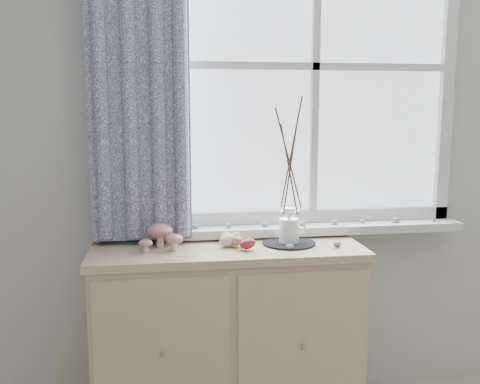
{
  "coord_description": "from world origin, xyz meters",
  "views": [
    {
      "loc": [
        -0.42,
        -0.53,
        1.45
      ],
      "look_at": [
        -0.1,
        1.7,
        1.1
      ],
      "focal_mm": 40.0,
      "sensor_mm": 36.0,
      "label": 1
    }
  ],
  "objects_px": {
    "sideboard": "(228,337)",
    "botanical_book": "(131,219)",
    "twig_pitcher": "(290,160)",
    "toadstool_cluster": "(161,234)"
  },
  "relations": [
    {
      "from": "sideboard",
      "to": "botanical_book",
      "type": "height_order",
      "value": "botanical_book"
    },
    {
      "from": "sideboard",
      "to": "twig_pitcher",
      "type": "distance_m",
      "value": 0.85
    },
    {
      "from": "sideboard",
      "to": "toadstool_cluster",
      "type": "xyz_separation_m",
      "value": [
        -0.29,
        0.01,
        0.49
      ]
    },
    {
      "from": "sideboard",
      "to": "toadstool_cluster",
      "type": "distance_m",
      "value": 0.57
    },
    {
      "from": "sideboard",
      "to": "botanical_book",
      "type": "xyz_separation_m",
      "value": [
        -0.42,
        0.12,
        0.53
      ]
    },
    {
      "from": "sideboard",
      "to": "twig_pitcher",
      "type": "bearing_deg",
      "value": 1.2
    },
    {
      "from": "toadstool_cluster",
      "to": "twig_pitcher",
      "type": "distance_m",
      "value": 0.65
    },
    {
      "from": "twig_pitcher",
      "to": "botanical_book",
      "type": "bearing_deg",
      "value": 150.28
    },
    {
      "from": "sideboard",
      "to": "twig_pitcher",
      "type": "relative_size",
      "value": 1.81
    },
    {
      "from": "botanical_book",
      "to": "twig_pitcher",
      "type": "relative_size",
      "value": 0.48
    }
  ]
}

